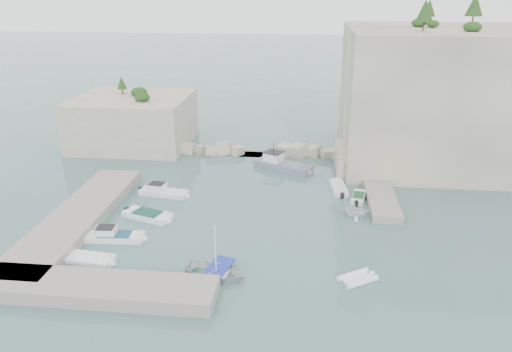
# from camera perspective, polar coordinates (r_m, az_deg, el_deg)

# --- Properties ---
(ground) EXTENTS (400.00, 400.00, 0.00)m
(ground) POSITION_cam_1_polar(r_m,az_deg,el_deg) (48.78, -0.76, -5.82)
(ground) COLOR #486D6A
(ground) RESTS_ON ground
(cliff_east) EXTENTS (26.00, 22.00, 17.00)m
(cliff_east) POSITION_cam_1_polar(r_m,az_deg,el_deg) (69.82, 20.95, 8.50)
(cliff_east) COLOR beige
(cliff_east) RESTS_ON ground
(cliff_terrace) EXTENTS (8.00, 10.00, 2.50)m
(cliff_terrace) POSITION_cam_1_polar(r_m,az_deg,el_deg) (65.07, 12.62, 1.90)
(cliff_terrace) COLOR beige
(cliff_terrace) RESTS_ON ground
(outcrop_west) EXTENTS (16.00, 14.00, 7.00)m
(outcrop_west) POSITION_cam_1_polar(r_m,az_deg,el_deg) (75.05, -13.84, 6.15)
(outcrop_west) COLOR beige
(outcrop_west) RESTS_ON ground
(quay_west) EXTENTS (5.00, 24.00, 1.10)m
(quay_west) POSITION_cam_1_polar(r_m,az_deg,el_deg) (52.34, -19.78, -4.53)
(quay_west) COLOR #9E9689
(quay_west) RESTS_ON ground
(quay_south) EXTENTS (18.00, 4.00, 1.10)m
(quay_south) POSITION_cam_1_polar(r_m,az_deg,el_deg) (40.48, -17.55, -12.15)
(quay_south) COLOR #9E9689
(quay_south) RESTS_ON ground
(ledge_east) EXTENTS (3.00, 16.00, 0.80)m
(ledge_east) POSITION_cam_1_polar(r_m,az_deg,el_deg) (58.00, 13.82, -1.50)
(ledge_east) COLOR #9E9689
(ledge_east) RESTS_ON ground
(breakwater) EXTENTS (28.00, 3.00, 1.40)m
(breakwater) POSITION_cam_1_polar(r_m,az_deg,el_deg) (68.87, 0.60, 3.01)
(breakwater) COLOR beige
(breakwater) RESTS_ON ground
(motorboat_d) EXTENTS (5.97, 2.20, 1.40)m
(motorboat_d) POSITION_cam_1_polar(r_m,az_deg,el_deg) (48.21, -15.79, -7.03)
(motorboat_d) COLOR white
(motorboat_d) RESTS_ON ground
(motorboat_c) EXTENTS (5.84, 3.67, 0.70)m
(motorboat_c) POSITION_cam_1_polar(r_m,az_deg,el_deg) (51.77, -12.26, -4.67)
(motorboat_c) COLOR white
(motorboat_c) RESTS_ON ground
(motorboat_e) EXTENTS (4.68, 2.37, 0.70)m
(motorboat_e) POSITION_cam_1_polar(r_m,az_deg,el_deg) (45.21, -18.42, -9.34)
(motorboat_e) COLOR white
(motorboat_e) RESTS_ON ground
(motorboat_a) EXTENTS (6.29, 2.77, 1.40)m
(motorboat_a) POSITION_cam_1_polar(r_m,az_deg,el_deg) (56.85, -10.46, -2.13)
(motorboat_a) COLOR white
(motorboat_a) RESTS_ON ground
(rowboat) EXTENTS (5.66, 4.60, 1.03)m
(rowboat) POSITION_cam_1_polar(r_m,az_deg,el_deg) (41.25, -4.56, -11.34)
(rowboat) COLOR silver
(rowboat) RESTS_ON ground
(inflatable_dinghy) EXTENTS (3.54, 3.07, 0.44)m
(inflatable_dinghy) POSITION_cam_1_polar(r_m,az_deg,el_deg) (41.42, 11.50, -11.60)
(inflatable_dinghy) COLOR white
(inflatable_dinghy) RESTS_ON ground
(tender_east_a) EXTENTS (3.23, 2.87, 1.57)m
(tender_east_a) POSITION_cam_1_polar(r_m,az_deg,el_deg) (51.92, 11.25, -4.51)
(tender_east_a) COLOR white
(tender_east_a) RESTS_ON ground
(tender_east_b) EXTENTS (2.07, 4.04, 0.70)m
(tender_east_b) POSITION_cam_1_polar(r_m,az_deg,el_deg) (55.79, 11.62, -2.68)
(tender_east_b) COLOR white
(tender_east_b) RESTS_ON ground
(tender_east_c) EXTENTS (2.15, 5.01, 0.70)m
(tender_east_c) POSITION_cam_1_polar(r_m,az_deg,el_deg) (57.89, 9.41, -1.62)
(tender_east_c) COLOR silver
(tender_east_c) RESTS_ON ground
(tender_east_d) EXTENTS (4.16, 2.04, 1.54)m
(tender_east_d) POSITION_cam_1_polar(r_m,az_deg,el_deg) (61.44, 11.41, -0.40)
(tender_east_d) COLOR white
(tender_east_d) RESTS_ON ground
(work_boat) EXTENTS (8.34, 5.78, 2.20)m
(work_boat) POSITION_cam_1_polar(r_m,az_deg,el_deg) (63.71, 3.14, 0.79)
(work_boat) COLOR slate
(work_boat) RESTS_ON ground
(rowboat_mast) EXTENTS (0.10, 0.10, 4.20)m
(rowboat_mast) POSITION_cam_1_polar(r_m,az_deg,el_deg) (39.92, -4.67, -8.17)
(rowboat_mast) COLOR white
(rowboat_mast) RESTS_ON rowboat
(vegetation) EXTENTS (53.48, 13.88, 13.40)m
(vegetation) POSITION_cam_1_polar(r_m,az_deg,el_deg) (68.84, 17.39, 16.73)
(vegetation) COLOR #1E4219
(vegetation) RESTS_ON ground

